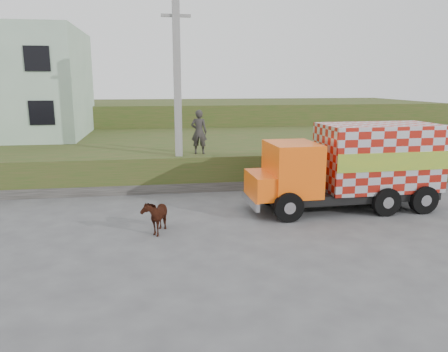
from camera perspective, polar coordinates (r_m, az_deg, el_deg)
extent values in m
plane|color=#474749|center=(14.80, -0.89, -5.93)|extent=(120.00, 120.00, 0.00)
cube|color=#2C4A18|center=(24.31, -4.21, 3.07)|extent=(40.00, 12.00, 1.50)
cube|color=#2C4A18|center=(36.11, -5.84, 7.24)|extent=(40.00, 12.00, 3.00)
cube|color=#595651|center=(18.65, -8.82, -1.59)|extent=(16.00, 0.50, 0.40)
cube|color=gray|center=(18.56, -6.07, 10.28)|extent=(0.30, 0.30, 8.00)
cube|color=gray|center=(18.73, -6.31, 20.11)|extent=(1.20, 0.12, 0.12)
cube|color=black|center=(16.73, 15.87, -2.14)|extent=(6.29, 2.22, 0.32)
cube|color=#FF5B0D|center=(15.65, 8.86, 1.00)|extent=(1.72, 2.16, 1.83)
cube|color=#FF5B0D|center=(15.45, 5.11, -1.14)|extent=(0.98, 1.95, 0.82)
cube|color=silver|center=(16.98, 19.45, 2.42)|extent=(4.28, 2.34, 2.38)
cube|color=yellow|center=(16.04, 21.44, 1.73)|extent=(4.21, 0.17, 0.64)
cube|color=yellow|center=(17.94, 17.68, 3.04)|extent=(4.21, 0.17, 0.64)
cube|color=silver|center=(15.47, 3.44, -3.19)|extent=(0.21, 2.11, 0.27)
cylinder|color=black|center=(14.79, 8.41, -4.03)|extent=(1.02, 0.35, 1.01)
cylinder|color=black|center=(16.72, 6.06, -2.06)|extent=(1.02, 0.35, 1.01)
cylinder|color=black|center=(16.30, 20.38, -3.16)|extent=(1.02, 0.35, 1.01)
cylinder|color=black|center=(18.07, 16.97, -1.45)|extent=(1.02, 0.35, 1.01)
cylinder|color=black|center=(17.09, 24.60, -2.81)|extent=(1.02, 0.35, 1.01)
cylinder|color=black|center=(18.79, 20.94, -1.22)|extent=(1.02, 0.35, 1.01)
imported|color=black|center=(13.79, -8.92, -5.07)|extent=(0.92, 1.41, 1.10)
imported|color=#2E2B29|center=(19.15, -3.29, 5.77)|extent=(0.79, 0.61, 1.92)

